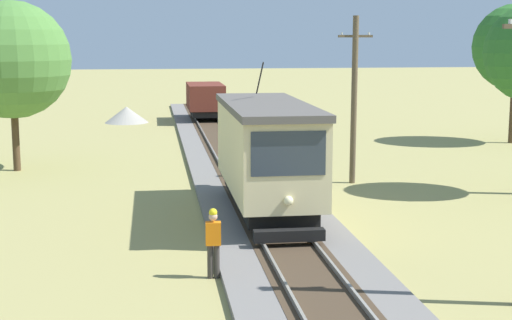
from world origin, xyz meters
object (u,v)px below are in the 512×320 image
at_px(red_tram, 267,152).
at_px(tree_right_near, 12,60).
at_px(freight_car, 205,99).
at_px(track_worker, 213,240).
at_px(gravel_pile, 127,115).
at_px(utility_pole_mid, 354,98).

bearing_deg(red_tram, tree_right_near, 133.43).
height_order(red_tram, freight_car, red_tram).
relative_size(freight_car, track_worker, 2.91).
relative_size(gravel_pile, track_worker, 1.68).
xyz_separation_m(utility_pole_mid, gravel_pile, (-9.79, 23.12, -2.92)).
distance_m(freight_car, tree_right_near, 20.83).
relative_size(red_tram, tree_right_near, 1.14).
relative_size(red_tram, utility_pole_mid, 1.26).
distance_m(gravel_pile, track_worker, 34.81).
bearing_deg(track_worker, gravel_pile, -171.52).
bearing_deg(red_tram, freight_car, 90.01).
height_order(freight_car, gravel_pile, freight_car).
distance_m(freight_car, track_worker, 34.61).
distance_m(red_tram, utility_pole_mid, 7.07).
bearing_deg(track_worker, utility_pole_mid, 153.37).
height_order(gravel_pile, track_worker, track_worker).
xyz_separation_m(red_tram, utility_pole_mid, (4.37, 5.41, 1.28)).
xyz_separation_m(freight_car, utility_pole_mid, (4.37, -22.99, 1.92)).
bearing_deg(freight_car, tree_right_near, -118.21).
distance_m(utility_pole_mid, tree_right_near, 14.98).
height_order(track_worker, tree_right_near, tree_right_near).
bearing_deg(track_worker, tree_right_near, -152.29).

